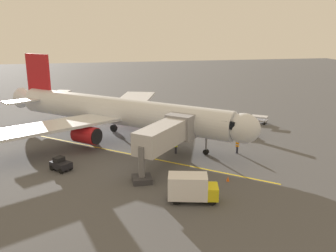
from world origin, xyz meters
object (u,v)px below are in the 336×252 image
belt_loader_rear_apron (242,130)px  safety_cone_nose_right (228,179)px  tug_starboard_side (61,164)px  ground_crew_wing_walker (176,147)px  baggage_cart_portside (259,120)px  ground_crew_marshaller (237,147)px  box_truck_near_nose (192,188)px  jet_bridge (168,134)px  airplane (117,112)px  safety_cone_nose_left (237,123)px

belt_loader_rear_apron → safety_cone_nose_right: bearing=63.0°
tug_starboard_side → safety_cone_nose_right: size_ratio=4.93×
ground_crew_wing_walker → baggage_cart_portside: size_ratio=0.58×
ground_crew_marshaller → box_truck_near_nose: (9.06, 11.67, 0.50)m
jet_bridge → safety_cone_nose_right: (-5.25, 5.86, -3.49)m
belt_loader_rear_apron → tug_starboard_side: bearing=19.4°
airplane → safety_cone_nose_left: (-19.72, -4.03, -3.73)m
ground_crew_marshaller → belt_loader_rear_apron: 8.38m
baggage_cart_portside → belt_loader_rear_apron: bearing=46.2°
box_truck_near_nose → safety_cone_nose_left: bearing=-119.7°
ground_crew_wing_walker → tug_starboard_side: size_ratio=0.63×
belt_loader_rear_apron → safety_cone_nose_right: (7.89, 15.52, -0.44)m
box_truck_near_nose → safety_cone_nose_right: bearing=-143.1°
safety_cone_nose_right → ground_crew_wing_walker: bearing=-69.5°
ground_crew_wing_walker → belt_loader_rear_apron: (-11.42, -6.09, -0.17)m
belt_loader_rear_apron → safety_cone_nose_left: bearing=-104.1°
ground_crew_marshaller → safety_cone_nose_left: size_ratio=3.11×
ground_crew_marshaller → belt_loader_rear_apron: bearing=-116.3°
ground_crew_wing_walker → belt_loader_rear_apron: bearing=-151.9°
belt_loader_rear_apron → safety_cone_nose_left: belt_loader_rear_apron is taller
jet_bridge → tug_starboard_side: jet_bridge is taller
safety_cone_nose_left → box_truck_near_nose: bearing=60.3°
safety_cone_nose_left → jet_bridge: bearing=46.6°
tug_starboard_side → belt_loader_rear_apron: belt_loader_rear_apron is taller
box_truck_near_nose → baggage_cart_portside: box_truck_near_nose is taller
box_truck_near_nose → tug_starboard_side: 16.24m
airplane → jet_bridge: 12.50m
airplane → ground_crew_wing_walker: 10.85m
baggage_cart_portside → safety_cone_nose_left: baggage_cart_portside is taller
ground_crew_marshaller → tug_starboard_side: size_ratio=0.63×
ground_crew_marshaller → baggage_cart_portside: (-9.09, -13.12, -0.23)m
baggage_cart_portside → belt_loader_rear_apron: 7.77m
baggage_cart_portside → safety_cone_nose_left: (3.93, -0.16, -0.38)m
jet_bridge → tug_starboard_side: size_ratio=3.68×
jet_bridge → box_truck_near_nose: jet_bridge is taller
safety_cone_nose_left → ground_crew_wing_walker: bearing=42.6°
jet_bridge → box_truck_near_nose: size_ratio=2.02×
jet_bridge → baggage_cart_portside: (-18.52, -15.26, -3.11)m
box_truck_near_nose → safety_cone_nose_right: 6.20m
ground_crew_marshaller → baggage_cart_portside: size_ratio=0.58×
box_truck_near_nose → baggage_cart_portside: size_ratio=1.68×
box_truck_near_nose → belt_loader_rear_apron: (-12.77, -19.18, -0.67)m
jet_bridge → tug_starboard_side: (12.22, -0.72, -3.06)m
jet_bridge → belt_loader_rear_apron: (-13.14, -9.66, -3.05)m
airplane → jet_bridge: airplane is taller
ground_crew_wing_walker → baggage_cart_portside: ground_crew_wing_walker is taller
baggage_cart_portside → ground_crew_marshaller: bearing=55.3°
jet_bridge → baggage_cart_portside: size_ratio=3.40×
baggage_cart_portside → tug_starboard_side: size_ratio=1.08×
ground_crew_wing_walker → safety_cone_nose_left: 17.51m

